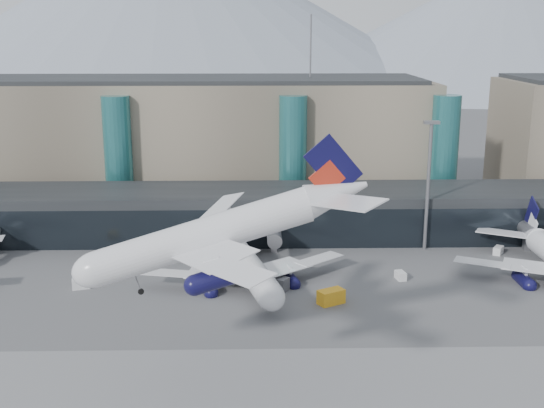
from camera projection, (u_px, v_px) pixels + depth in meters
The scene contains 14 objects.
ground at pixel (283, 367), 88.43m from camera, with size 900.00×900.00×0.00m, color #515154.
concourse at pixel (273, 213), 143.07m from camera, with size 170.00×27.00×10.00m.
terminal_main at pixel (171, 140), 171.18m from camera, with size 130.00×30.00×31.00m.
teal_towers at pixel (206, 157), 156.27m from camera, with size 116.40×19.40×46.00m.
mountain_ridge at pixel (286, 24), 445.21m from camera, with size 910.00×400.00×110.00m.
lightmast_mid at pixel (428, 178), 131.92m from camera, with size 3.00×1.20×25.60m.
hero_jet at pixel (232, 221), 78.81m from camera, with size 36.86×37.06×12.01m.
jet_parked_mid at pixel (245, 254), 118.16m from camera, with size 37.11×38.40×12.33m.
veh_a at pixel (81, 284), 114.91m from camera, with size 2.92×1.64×1.64m, color silver.
veh_b at pixel (96, 260), 127.30m from camera, with size 2.46×1.51×1.42m, color orange.
veh_c at pixel (276, 283), 114.31m from camera, with size 4.06×2.14×2.26m, color #47474C.
veh_d at pixel (498, 250), 132.37m from camera, with size 2.65×1.42×1.51m, color silver.
veh_g at pixel (400, 276), 119.06m from camera, with size 2.43×1.41×1.41m, color silver.
veh_h at pixel (331, 297), 108.46m from camera, with size 4.19×2.20×2.31m, color orange.
Camera 1 is at (-3.10, -80.30, 42.57)m, focal length 45.00 mm.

